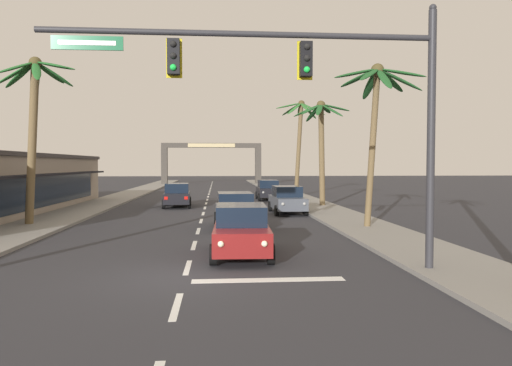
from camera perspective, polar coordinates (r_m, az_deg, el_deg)
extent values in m
plane|color=#2D2D33|center=(13.19, -8.51, -11.02)|extent=(220.00, 220.00, 0.00)
cube|color=gray|center=(33.66, 7.24, -2.80)|extent=(3.20, 110.00, 0.14)
cube|color=gray|center=(34.06, -19.42, -2.85)|extent=(3.20, 110.00, 0.14)
cube|color=silver|center=(10.56, -9.53, -14.38)|extent=(0.16, 2.00, 0.01)
cube|color=silver|center=(14.25, -8.21, -9.99)|extent=(0.16, 2.00, 0.01)
cube|color=silver|center=(18.00, -7.45, -7.42)|extent=(0.16, 2.00, 0.01)
cube|color=silver|center=(21.77, -6.95, -5.73)|extent=(0.16, 2.00, 0.01)
cube|color=silver|center=(25.56, -6.61, -4.54)|extent=(0.16, 2.00, 0.01)
cube|color=silver|center=(29.35, -6.35, -3.66)|extent=(0.16, 2.00, 0.01)
cube|color=silver|center=(33.15, -6.16, -2.98)|extent=(0.16, 2.00, 0.01)
cube|color=silver|center=(36.95, -6.00, -2.44)|extent=(0.16, 2.00, 0.01)
cube|color=silver|center=(40.76, -5.87, -2.00)|extent=(0.16, 2.00, 0.01)
cube|color=silver|center=(44.57, -5.77, -1.64)|extent=(0.16, 2.00, 0.01)
cube|color=silver|center=(48.38, -5.68, -1.33)|extent=(0.16, 2.00, 0.01)
cube|color=silver|center=(52.19, -5.61, -1.07)|extent=(0.16, 2.00, 0.01)
cube|color=silver|center=(56.01, -5.54, -0.85)|extent=(0.16, 2.00, 0.01)
cube|color=silver|center=(59.82, -5.48, -0.65)|extent=(0.16, 2.00, 0.01)
cube|color=silver|center=(63.63, -5.43, -0.48)|extent=(0.16, 2.00, 0.01)
cube|color=silver|center=(67.45, -5.39, -0.32)|extent=(0.16, 2.00, 0.01)
cube|color=silver|center=(71.27, -5.35, -0.18)|extent=(0.16, 2.00, 0.01)
cube|color=silver|center=(75.08, -5.31, -0.06)|extent=(0.16, 2.00, 0.01)
cube|color=silver|center=(78.90, -5.28, 0.05)|extent=(0.16, 2.00, 0.01)
cube|color=silver|center=(82.71, -5.25, 0.15)|extent=(0.16, 2.00, 0.01)
cube|color=silver|center=(12.64, 1.51, -11.55)|extent=(4.00, 0.44, 0.01)
cylinder|color=#2D2D33|center=(14.01, 20.26, 4.57)|extent=(0.22, 0.22, 7.24)
cylinder|color=#2D2D33|center=(13.17, -1.88, 17.46)|extent=(10.53, 0.16, 0.16)
sphere|color=#2D2D33|center=(14.63, 20.47, 19.12)|extent=(0.20, 0.20, 0.20)
cube|color=black|center=(13.20, 6.01, 14.56)|extent=(0.32, 0.26, 0.92)
sphere|color=black|center=(13.13, 6.13, 15.96)|extent=(0.17, 0.17, 0.17)
sphere|color=black|center=(13.07, 6.13, 14.68)|extent=(0.17, 0.17, 0.17)
sphere|color=#1EE54C|center=(13.01, 6.12, 13.39)|extent=(0.17, 0.17, 0.17)
cube|color=yellow|center=(13.36, 5.88, 14.41)|extent=(0.42, 0.03, 1.04)
cube|color=black|center=(13.04, -9.87, 14.69)|extent=(0.32, 0.26, 0.92)
sphere|color=black|center=(12.97, -9.94, 16.12)|extent=(0.17, 0.17, 0.17)
sphere|color=black|center=(12.90, -9.93, 14.83)|extent=(0.17, 0.17, 0.17)
sphere|color=#1EE54C|center=(12.84, -9.92, 13.52)|extent=(0.17, 0.17, 0.17)
cube|color=yellow|center=(13.20, -9.80, 14.54)|extent=(0.42, 0.03, 1.04)
cube|color=#146038|center=(13.50, -19.60, 15.56)|extent=(1.83, 0.05, 0.36)
cube|color=white|center=(13.47, -19.63, 15.58)|extent=(1.46, 0.01, 0.12)
cube|color=maroon|center=(15.74, -1.78, -6.30)|extent=(1.90, 4.35, 0.72)
cube|color=black|center=(15.81, -1.79, -3.78)|extent=(1.67, 2.25, 0.64)
cylinder|color=black|center=(14.45, 1.79, -8.52)|extent=(0.24, 0.65, 0.64)
cylinder|color=black|center=(14.41, -5.14, -8.56)|extent=(0.24, 0.65, 0.64)
cylinder|color=black|center=(17.24, 1.02, -6.76)|extent=(0.24, 0.65, 0.64)
cylinder|color=black|center=(17.21, -4.76, -6.79)|extent=(0.24, 0.65, 0.64)
sphere|color=#F9EFC6|center=(13.62, 1.02, -7.31)|extent=(0.18, 0.18, 0.18)
sphere|color=#F9EFC6|center=(13.59, -4.25, -7.33)|extent=(0.18, 0.18, 0.18)
cube|color=red|center=(17.89, 0.21, -4.94)|extent=(0.24, 0.07, 0.20)
cube|color=red|center=(17.87, -4.03, -4.96)|extent=(0.24, 0.07, 0.20)
cube|color=#4C515B|center=(22.55, -2.51, -3.71)|extent=(1.87, 4.34, 0.72)
cube|color=black|center=(22.63, -2.53, -1.96)|extent=(1.65, 2.24, 0.64)
cylinder|color=black|center=(21.25, 0.06, -5.05)|extent=(0.24, 0.65, 0.64)
cylinder|color=black|center=(21.14, -4.61, -5.10)|extent=(0.24, 0.65, 0.64)
cylinder|color=black|center=(24.06, -0.66, -4.19)|extent=(0.24, 0.65, 0.64)
cylinder|color=black|center=(23.96, -4.78, -4.23)|extent=(0.24, 0.65, 0.64)
sphere|color=#F9EFC6|center=(20.44, -0.39, -4.10)|extent=(0.18, 0.18, 0.18)
sphere|color=#F9EFC6|center=(20.35, -3.87, -4.13)|extent=(0.18, 0.18, 0.18)
cube|color=red|center=(24.73, -1.29, -2.95)|extent=(0.24, 0.07, 0.20)
cube|color=red|center=(24.65, -4.36, -2.97)|extent=(0.24, 0.07, 0.20)
cube|color=black|center=(34.16, -9.45, -1.71)|extent=(1.97, 4.38, 0.72)
cube|color=black|center=(33.97, -9.46, -0.58)|extent=(1.71, 2.28, 0.64)
cylinder|color=black|center=(35.64, -10.75, -2.13)|extent=(0.25, 0.65, 0.64)
cylinder|color=black|center=(35.58, -7.97, -2.12)|extent=(0.25, 0.65, 0.64)
cylinder|color=black|center=(32.81, -11.03, -2.51)|extent=(0.25, 0.65, 0.64)
cylinder|color=black|center=(32.75, -8.02, -2.50)|extent=(0.25, 0.65, 0.64)
sphere|color=#B2B2AD|center=(36.34, -10.31, -1.35)|extent=(0.18, 0.18, 0.18)
sphere|color=#B2B2AD|center=(36.30, -8.35, -1.34)|extent=(0.18, 0.18, 0.18)
cube|color=red|center=(32.03, -10.76, -1.80)|extent=(0.24, 0.07, 0.20)
cube|color=red|center=(31.98, -8.40, -1.79)|extent=(0.24, 0.07, 0.20)
cube|color=#4C515B|center=(29.28, 3.77, -2.34)|extent=(1.86, 4.34, 0.72)
cube|color=black|center=(29.38, 3.72, -0.99)|extent=(1.65, 2.24, 0.64)
cylinder|color=black|center=(28.08, 5.99, -3.28)|extent=(0.24, 0.65, 0.64)
cylinder|color=black|center=(27.78, 2.51, -3.33)|extent=(0.24, 0.65, 0.64)
cylinder|color=black|center=(30.85, 4.90, -2.78)|extent=(0.24, 0.65, 0.64)
cylinder|color=black|center=(30.57, 1.72, -2.82)|extent=(0.24, 0.65, 0.64)
sphere|color=#B2B2AD|center=(27.26, 5.83, -2.52)|extent=(0.18, 0.18, 0.18)
sphere|color=#B2B2AD|center=(27.03, 3.25, -2.55)|extent=(0.18, 0.18, 0.18)
cube|color=red|center=(31.50, 4.28, -1.83)|extent=(0.24, 0.07, 0.20)
cube|color=red|center=(31.30, 1.90, -1.86)|extent=(0.24, 0.07, 0.20)
cube|color=black|center=(40.50, 1.47, -1.06)|extent=(1.77, 4.31, 0.72)
cube|color=black|center=(40.61, 1.45, -0.09)|extent=(1.61, 2.21, 0.64)
cylinder|color=black|center=(39.21, 2.94, -1.70)|extent=(0.22, 0.64, 0.64)
cylinder|color=black|center=(39.03, 0.43, -1.72)|extent=(0.22, 0.64, 0.64)
cylinder|color=black|center=(42.02, 2.44, -1.44)|extent=(0.22, 0.64, 0.64)
cylinder|color=black|center=(41.85, 0.10, -1.45)|extent=(0.22, 0.64, 0.64)
sphere|color=#B2B2AD|center=(38.41, 2.73, -1.13)|extent=(0.18, 0.18, 0.18)
sphere|color=#B2B2AD|center=(38.28, 0.89, -1.13)|extent=(0.18, 0.18, 0.18)
cube|color=red|center=(42.71, 2.06, -0.76)|extent=(0.24, 0.06, 0.20)
cube|color=red|center=(42.58, 0.29, -0.76)|extent=(0.24, 0.06, 0.20)
cylinder|color=brown|center=(25.44, -25.29, 4.07)|extent=(0.82, 0.39, 7.86)
ellipsoid|color=#236028|center=(25.24, -22.97, 12.84)|extent=(2.13, 0.86, 0.56)
ellipsoid|color=#236028|center=(26.09, -23.01, 11.88)|extent=(1.71, 1.59, 1.09)
ellipsoid|color=#236028|center=(26.49, -23.48, 12.01)|extent=(1.14, 2.03, 0.84)
ellipsoid|color=#236028|center=(26.58, -24.97, 11.45)|extent=(1.02, 1.85, 1.28)
ellipsoid|color=#236028|center=(26.28, -26.45, 11.53)|extent=(1.85, 0.99, 1.29)
ellipsoid|color=#236028|center=(25.85, -26.91, 11.67)|extent=(1.86, 0.78, 1.30)
ellipsoid|color=#236028|center=(25.25, -26.85, 12.28)|extent=(1.52, 1.81, 0.98)
ellipsoid|color=#236028|center=(24.85, -24.87, 12.15)|extent=(1.08, 1.86, 1.25)
ellipsoid|color=#236028|center=(25.04, -23.36, 12.90)|extent=(2.03, 1.33, 0.58)
sphere|color=#4C4223|center=(25.82, -24.98, 12.93)|extent=(0.60, 0.60, 0.60)
cylinder|color=brown|center=(22.74, 13.77, 3.81)|extent=(0.72, 0.29, 7.34)
ellipsoid|color=#1E5123|center=(23.25, 16.88, 11.78)|extent=(2.11, 0.86, 1.17)
ellipsoid|color=#1E5123|center=(24.00, 15.83, 11.72)|extent=(1.97, 1.60, 0.98)
ellipsoid|color=#1E5123|center=(24.03, 13.56, 11.40)|extent=(0.43, 2.04, 1.25)
ellipsoid|color=#1E5123|center=(23.82, 12.19, 12.18)|extent=(1.61, 2.05, 0.70)
ellipsoid|color=#1E5123|center=(22.62, 11.93, 12.78)|extent=(2.27, 0.88, 0.65)
ellipsoid|color=#1E5123|center=(22.17, 13.46, 12.58)|extent=(1.65, 1.95, 0.96)
ellipsoid|color=#1E5123|center=(22.21, 15.12, 12.04)|extent=(0.46, 2.00, 1.32)
ellipsoid|color=#1E5123|center=(22.87, 17.06, 12.55)|extent=(2.04, 1.64, 0.70)
sphere|color=#4C4223|center=(23.21, 14.38, 13.01)|extent=(0.60, 0.60, 0.60)
cylinder|color=brown|center=(33.77, 7.90, 3.16)|extent=(0.54, 0.39, 7.15)
ellipsoid|color=#1E5123|center=(34.22, 9.52, 8.92)|extent=(2.10, 0.41, 0.60)
ellipsoid|color=#1E5123|center=(34.97, 8.35, 8.81)|extent=(1.42, 2.01, 0.57)
ellipsoid|color=#1E5123|center=(34.70, 6.92, 8.33)|extent=(1.11, 1.90, 1.20)
ellipsoid|color=#1E5123|center=(34.12, 6.15, 8.66)|extent=(2.02, 1.08, 0.95)
ellipsoid|color=#1E5123|center=(33.26, 6.65, 8.79)|extent=(1.87, 1.47, 0.98)
ellipsoid|color=#1E5123|center=(33.03, 7.61, 8.74)|extent=(1.02, 1.98, 1.08)
ellipsoid|color=#1E5123|center=(33.39, 9.08, 8.63)|extent=(1.54, 1.76, 1.11)
sphere|color=#4C4223|center=(34.01, 7.80, 9.28)|extent=(0.60, 0.60, 0.60)
cylinder|color=brown|center=(45.04, 5.14, 3.93)|extent=(0.88, 0.38, 8.70)
ellipsoid|color=#2D702D|center=(45.35, 6.89, 8.82)|extent=(2.33, 0.85, 1.28)
ellipsoid|color=#2D702D|center=(46.15, 6.35, 8.60)|extent=(1.97, 1.69, 1.45)
ellipsoid|color=#2D702D|center=(46.51, 5.31, 8.77)|extent=(0.56, 2.39, 1.10)
ellipsoid|color=#2D702D|center=(46.05, 4.30, 8.81)|extent=(1.92, 1.97, 1.15)
ellipsoid|color=#2D702D|center=(45.12, 3.94, 9.24)|extent=(2.50, 0.56, 0.69)
ellipsoid|color=#2D702D|center=(44.47, 4.66, 8.91)|extent=(1.87, 1.88, 1.35)
ellipsoid|color=#2D702D|center=(44.25, 5.84, 9.12)|extent=(0.56, 2.40, 1.07)
ellipsoid|color=#2D702D|center=(44.82, 6.69, 8.84)|extent=(1.98, 1.76, 1.36)
sphere|color=#4C4223|center=(45.42, 5.47, 9.48)|extent=(0.60, 0.60, 0.60)
cube|color=black|center=(30.79, -23.39, 0.94)|extent=(1.00, 22.09, 0.12)
cube|color=black|center=(30.97, -24.12, -0.95)|extent=(0.06, 20.79, 1.80)
cube|color=#423D38|center=(72.54, -10.94, 2.01)|extent=(0.90, 0.90, 5.54)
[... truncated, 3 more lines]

